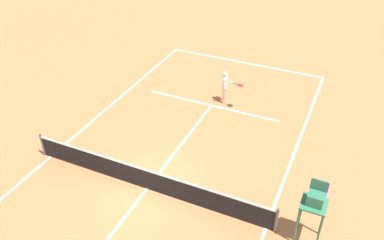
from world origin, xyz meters
The scene contains 7 objects.
ground_plane centered at (0.00, 0.00, 0.00)m, with size 60.00×60.00×0.00m, color #C66B3D.
court_lines centered at (0.00, 0.00, 0.00)m, with size 9.33×23.72×0.01m.
tennis_net centered at (0.00, 0.00, 0.50)m, with size 9.93×0.10×1.07m.
player_serving centered at (-0.48, -7.08, 1.01)m, with size 1.24×0.75×1.70m.
tennis_ball centered at (-1.73, -5.30, 0.03)m, with size 0.07×0.07×0.07m, color #CCE033.
umpire_chair centered at (-5.93, -0.18, 1.61)m, with size 0.80×0.80×2.41m.
courtside_chair_mid centered at (-6.03, -1.90, 0.53)m, with size 0.44×0.46×0.95m.
Camera 1 is at (-6.09, 9.29, 10.62)m, focal length 37.23 mm.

